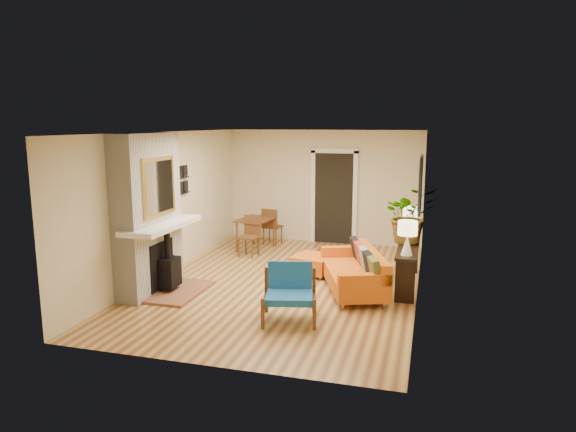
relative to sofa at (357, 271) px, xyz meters
name	(u,v)px	position (x,y,z in m)	size (l,w,h in m)	color
room_shell	(345,194)	(-0.67, 2.71, 0.91)	(6.50, 6.50, 6.50)	tan
fireplace	(150,217)	(-3.27, -0.93, 0.91)	(1.09, 1.68, 2.60)	white
sofa	(357,271)	(0.00, 0.00, 0.00)	(1.41, 2.05, 0.74)	silver
ottoman	(313,263)	(-0.91, 0.73, -0.13)	(0.82, 0.82, 0.34)	silver
blue_chair	(290,289)	(-0.76, -1.48, 0.10)	(0.90, 0.88, 0.78)	brown
dining_table	(258,225)	(-2.48, 2.19, 0.23)	(0.81, 1.60, 0.85)	brown
console_table	(408,254)	(0.80, 0.42, 0.25)	(0.34, 1.85, 0.72)	black
lamp_near	(407,234)	(0.80, -0.25, 0.74)	(0.30, 0.30, 0.54)	white
lamp_far	(411,218)	(0.80, 1.13, 0.74)	(0.30, 0.30, 0.54)	white
houseplant	(410,215)	(0.79, 0.62, 0.88)	(0.87, 0.75, 0.97)	#1E5919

